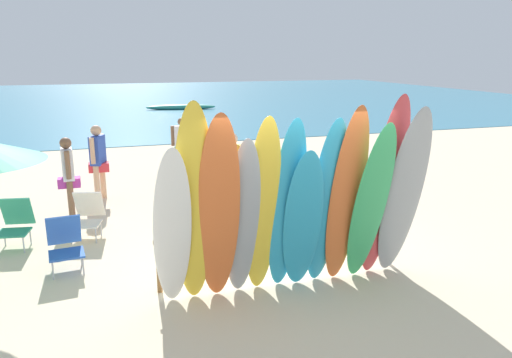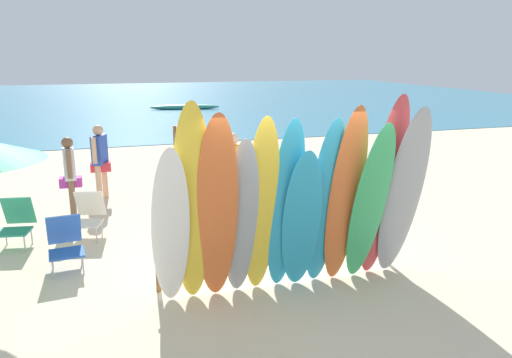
{
  "view_description": "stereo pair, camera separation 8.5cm",
  "coord_description": "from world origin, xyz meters",
  "px_view_note": "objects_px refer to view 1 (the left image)",
  "views": [
    {
      "loc": [
        -2.41,
        -6.35,
        3.19
      ],
      "look_at": [
        0.0,
        1.19,
        1.19
      ],
      "focal_mm": 34.64,
      "sensor_mm": 36.0,
      "label": 1
    },
    {
      "loc": [
        -2.33,
        -6.37,
        3.19
      ],
      "look_at": [
        0.0,
        1.19,
        1.19
      ],
      "focal_mm": 34.64,
      "sensor_mm": 36.0,
      "label": 2
    }
  ],
  "objects_px": {
    "surfboard_grey_3": "(243,219)",
    "surfboard_teal_7": "(326,204)",
    "beachgoer_strolling": "(68,172)",
    "surfboard_red_10": "(385,189)",
    "beach_chair_blue": "(65,242)",
    "surfboard_rack": "(281,236)",
    "surfboard_yellow_1": "(194,208)",
    "surfboard_orange_8": "(346,198)",
    "distant_boat": "(181,107)",
    "surfboard_orange_2": "(219,212)",
    "beach_chair_striped": "(88,214)",
    "surfboard_teal_5": "(287,207)",
    "surfboard_teal_6": "(303,221)",
    "surfboard_green_9": "(370,205)",
    "surfboard_grey_11": "(404,195)",
    "surfboard_yellow_4": "(263,208)",
    "surfboard_white_0": "(172,230)",
    "beachgoer_midbeach": "(182,143)",
    "beach_chair_red": "(15,222)",
    "beachgoer_near_rack": "(232,169)",
    "beachgoer_photographing": "(98,157)"
  },
  "relations": [
    {
      "from": "beachgoer_strolling",
      "to": "distant_boat",
      "type": "xyz_separation_m",
      "value": [
        5.35,
        19.21,
        -0.79
      ]
    },
    {
      "from": "beach_chair_striped",
      "to": "distant_boat",
      "type": "bearing_deg",
      "value": 89.59
    },
    {
      "from": "surfboard_grey_3",
      "to": "beach_chair_blue",
      "type": "height_order",
      "value": "surfboard_grey_3"
    },
    {
      "from": "surfboard_rack",
      "to": "beach_chair_blue",
      "type": "height_order",
      "value": "beach_chair_blue"
    },
    {
      "from": "surfboard_green_9",
      "to": "beachgoer_photographing",
      "type": "height_order",
      "value": "surfboard_green_9"
    },
    {
      "from": "beachgoer_midbeach",
      "to": "beach_chair_blue",
      "type": "xyz_separation_m",
      "value": [
        -2.71,
        -5.38,
        -0.48
      ]
    },
    {
      "from": "surfboard_orange_2",
      "to": "beach_chair_blue",
      "type": "distance_m",
      "value": 2.83
    },
    {
      "from": "surfboard_teal_6",
      "to": "surfboard_grey_11",
      "type": "xyz_separation_m",
      "value": [
        1.48,
        -0.09,
        0.26
      ]
    },
    {
      "from": "surfboard_grey_3",
      "to": "distant_boat",
      "type": "relative_size",
      "value": 0.55
    },
    {
      "from": "surfboard_teal_7",
      "to": "surfboard_red_10",
      "type": "xyz_separation_m",
      "value": [
        0.88,
        -0.02,
        0.14
      ]
    },
    {
      "from": "surfboard_teal_5",
      "to": "surfboard_teal_6",
      "type": "relative_size",
      "value": 1.19
    },
    {
      "from": "surfboard_orange_2",
      "to": "beach_chair_blue",
      "type": "bearing_deg",
      "value": 141.83
    },
    {
      "from": "distant_boat",
      "to": "beachgoer_strolling",
      "type": "bearing_deg",
      "value": -105.57
    },
    {
      "from": "surfboard_yellow_1",
      "to": "beach_chair_blue",
      "type": "height_order",
      "value": "surfboard_yellow_1"
    },
    {
      "from": "surfboard_red_10",
      "to": "beach_chair_red",
      "type": "distance_m",
      "value": 6.11
    },
    {
      "from": "surfboard_rack",
      "to": "beach_chair_blue",
      "type": "relative_size",
      "value": 4.49
    },
    {
      "from": "beachgoer_strolling",
      "to": "distant_boat",
      "type": "distance_m",
      "value": 19.96
    },
    {
      "from": "beach_chair_striped",
      "to": "surfboard_grey_11",
      "type": "bearing_deg",
      "value": -23.34
    },
    {
      "from": "surfboard_yellow_1",
      "to": "surfboard_orange_8",
      "type": "relative_size",
      "value": 1.05
    },
    {
      "from": "surfboard_grey_3",
      "to": "distant_boat",
      "type": "bearing_deg",
      "value": 82.86
    },
    {
      "from": "beachgoer_strolling",
      "to": "surfboard_teal_7",
      "type": "bearing_deg",
      "value": 34.54
    },
    {
      "from": "surfboard_teal_7",
      "to": "distant_boat",
      "type": "relative_size",
      "value": 0.6
    },
    {
      "from": "surfboard_yellow_1",
      "to": "beachgoer_near_rack",
      "type": "relative_size",
      "value": 1.63
    },
    {
      "from": "beachgoer_near_rack",
      "to": "beachgoer_strolling",
      "type": "relative_size",
      "value": 1.04
    },
    {
      "from": "beachgoer_strolling",
      "to": "surfboard_yellow_4",
      "type": "bearing_deg",
      "value": 26.52
    },
    {
      "from": "surfboard_white_0",
      "to": "surfboard_grey_3",
      "type": "bearing_deg",
      "value": 6.38
    },
    {
      "from": "surfboard_green_9",
      "to": "surfboard_red_10",
      "type": "distance_m",
      "value": 0.35
    },
    {
      "from": "surfboard_rack",
      "to": "surfboard_yellow_1",
      "type": "relative_size",
      "value": 1.33
    },
    {
      "from": "surfboard_yellow_4",
      "to": "surfboard_teal_6",
      "type": "height_order",
      "value": "surfboard_yellow_4"
    },
    {
      "from": "beach_chair_striped",
      "to": "distant_boat",
      "type": "relative_size",
      "value": 0.2
    },
    {
      "from": "surfboard_grey_3",
      "to": "surfboard_red_10",
      "type": "bearing_deg",
      "value": -0.73
    },
    {
      "from": "surfboard_yellow_4",
      "to": "beach_chair_striped",
      "type": "height_order",
      "value": "surfboard_yellow_4"
    },
    {
      "from": "surfboard_rack",
      "to": "surfboard_teal_7",
      "type": "relative_size",
      "value": 1.48
    },
    {
      "from": "surfboard_teal_7",
      "to": "beachgoer_strolling",
      "type": "distance_m",
      "value": 5.59
    },
    {
      "from": "beach_chair_blue",
      "to": "surfboard_orange_8",
      "type": "bearing_deg",
      "value": -31.7
    },
    {
      "from": "surfboard_white_0",
      "to": "surfboard_yellow_4",
      "type": "bearing_deg",
      "value": 4.81
    },
    {
      "from": "surfboard_white_0",
      "to": "surfboard_yellow_4",
      "type": "relative_size",
      "value": 0.9
    },
    {
      "from": "surfboard_red_10",
      "to": "beach_chair_blue",
      "type": "distance_m",
      "value": 4.81
    },
    {
      "from": "surfboard_yellow_1",
      "to": "surfboard_teal_7",
      "type": "xyz_separation_m",
      "value": [
        1.83,
        0.05,
        -0.14
      ]
    },
    {
      "from": "surfboard_grey_3",
      "to": "beach_chair_blue",
      "type": "bearing_deg",
      "value": 142.98
    },
    {
      "from": "beachgoer_strolling",
      "to": "surfboard_teal_6",
      "type": "bearing_deg",
      "value": 31.45
    },
    {
      "from": "surfboard_teal_5",
      "to": "surfboard_orange_8",
      "type": "relative_size",
      "value": 0.94
    },
    {
      "from": "beachgoer_photographing",
      "to": "surfboard_orange_8",
      "type": "bearing_deg",
      "value": 52.79
    },
    {
      "from": "beach_chair_blue",
      "to": "beachgoer_strolling",
      "type": "bearing_deg",
      "value": 84.65
    },
    {
      "from": "surfboard_grey_3",
      "to": "beach_chair_blue",
      "type": "relative_size",
      "value": 2.78
    },
    {
      "from": "surfboard_orange_2",
      "to": "surfboard_grey_3",
      "type": "height_order",
      "value": "surfboard_orange_2"
    },
    {
      "from": "surfboard_teal_7",
      "to": "surfboard_grey_11",
      "type": "distance_m",
      "value": 1.14
    },
    {
      "from": "surfboard_orange_8",
      "to": "beach_chair_blue",
      "type": "relative_size",
      "value": 3.22
    },
    {
      "from": "distant_boat",
      "to": "surfboard_teal_7",
      "type": "bearing_deg",
      "value": -94.46
    },
    {
      "from": "surfboard_grey_3",
      "to": "surfboard_teal_7",
      "type": "relative_size",
      "value": 0.92
    }
  ]
}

